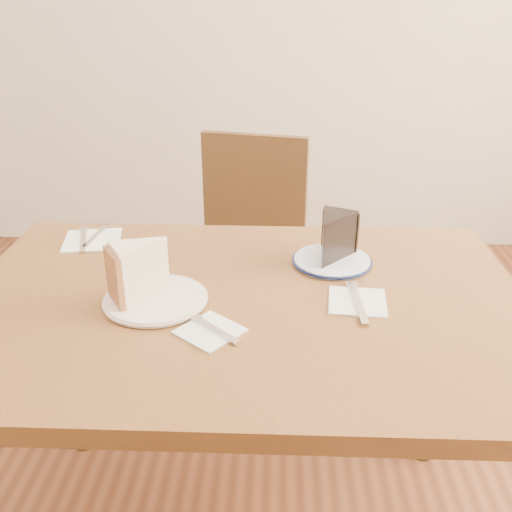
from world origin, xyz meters
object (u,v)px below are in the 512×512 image
(chocolate_cake, at_px, (331,240))
(plate_cream, at_px, (156,299))
(table, at_px, (243,338))
(chair_far, at_px, (244,257))
(carrot_cake, at_px, (143,272))
(plate_navy, at_px, (332,261))

(chocolate_cake, bearing_deg, plate_cream, 51.43)
(table, height_order, chocolate_cake, chocolate_cake)
(chair_far, distance_m, chocolate_cake, 0.69)
(carrot_cake, bearing_deg, chocolate_cake, 83.54)
(plate_cream, bearing_deg, chocolate_cake, 27.79)
(carrot_cake, bearing_deg, table, 62.43)
(table, relative_size, carrot_cake, 10.80)
(table, distance_m, carrot_cake, 0.26)
(table, distance_m, chocolate_cake, 0.31)
(table, xyz_separation_m, plate_cream, (-0.18, -0.02, 0.10))
(plate_cream, relative_size, chocolate_cake, 1.71)
(plate_cream, height_order, plate_navy, same)
(chair_far, height_order, carrot_cake, chair_far)
(plate_navy, distance_m, carrot_cake, 0.45)
(plate_navy, bearing_deg, chocolate_cake, -176.80)
(table, bearing_deg, carrot_cake, -175.44)
(table, height_order, plate_cream, plate_cream)
(table, bearing_deg, plate_navy, 41.14)
(chocolate_cake, bearing_deg, table, 65.38)
(chair_far, bearing_deg, chocolate_cake, 125.62)
(plate_cream, xyz_separation_m, chocolate_cake, (0.38, 0.20, 0.05))
(chair_far, distance_m, plate_cream, 0.81)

